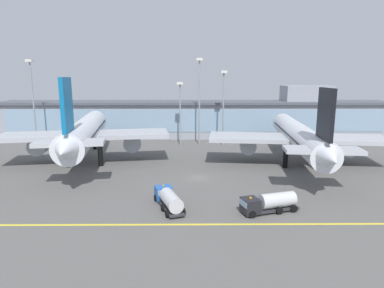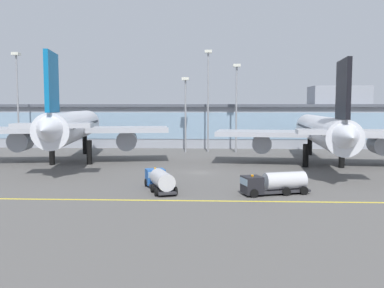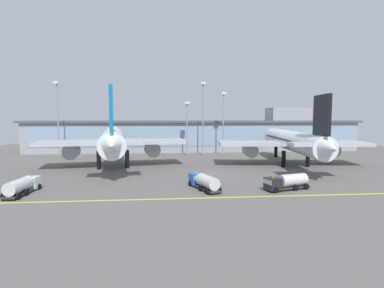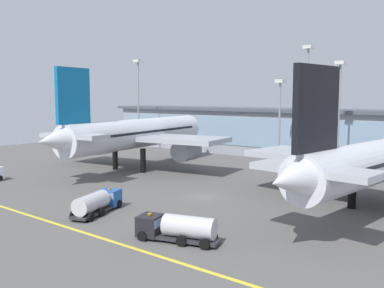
{
  "view_description": "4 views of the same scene",
  "coord_description": "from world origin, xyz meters",
  "px_view_note": "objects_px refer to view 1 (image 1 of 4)",
  "views": [
    {
      "loc": [
        -1.84,
        -65.21,
        20.12
      ],
      "look_at": [
        -1.27,
        4.85,
        6.11
      ],
      "focal_mm": 31.07,
      "sensor_mm": 36.0,
      "label": 1
    },
    {
      "loc": [
        1.84,
        -72.02,
        11.4
      ],
      "look_at": [
        -1.94,
        11.68,
        4.0
      ],
      "focal_mm": 38.97,
      "sensor_mm": 36.0,
      "label": 2
    },
    {
      "loc": [
        -12.59,
        -71.67,
        13.63
      ],
      "look_at": [
        -5.28,
        6.97,
        6.59
      ],
      "focal_mm": 28.36,
      "sensor_mm": 36.0,
      "label": 3
    },
    {
      "loc": [
        39.41,
        -51.26,
        15.29
      ],
      "look_at": [
        -9.73,
        9.68,
        6.66
      ],
      "focal_mm": 40.54,
      "sensor_mm": 36.0,
      "label": 4
    }
  ],
  "objects_px": {
    "apron_light_mast_west": "(199,90)",
    "apron_light_mast_centre": "(32,91)",
    "fuel_tanker_truck": "(168,198)",
    "apron_light_mast_far_east": "(180,103)",
    "airliner_near_right": "(299,136)",
    "apron_light_mast_east": "(223,97)",
    "airliner_near_left": "(85,133)",
    "service_truck_far": "(268,203)"
  },
  "relations": [
    {
      "from": "apron_light_mast_west",
      "to": "fuel_tanker_truck",
      "type": "bearing_deg",
      "value": -97.21
    },
    {
      "from": "airliner_near_left",
      "to": "apron_light_mast_far_east",
      "type": "height_order",
      "value": "airliner_near_left"
    },
    {
      "from": "airliner_near_left",
      "to": "service_truck_far",
      "type": "relative_size",
      "value": 5.54
    },
    {
      "from": "apron_light_mast_west",
      "to": "apron_light_mast_centre",
      "type": "height_order",
      "value": "apron_light_mast_west"
    },
    {
      "from": "airliner_near_left",
      "to": "apron_light_mast_west",
      "type": "relative_size",
      "value": 2.02
    },
    {
      "from": "service_truck_far",
      "to": "apron_light_mast_far_east",
      "type": "distance_m",
      "value": 54.38
    },
    {
      "from": "service_truck_far",
      "to": "apron_light_mast_centre",
      "type": "xyz_separation_m",
      "value": [
        -57.72,
        50.8,
        14.86
      ]
    },
    {
      "from": "fuel_tanker_truck",
      "to": "apron_light_mast_east",
      "type": "bearing_deg",
      "value": -34.6
    },
    {
      "from": "apron_light_mast_west",
      "to": "apron_light_mast_centre",
      "type": "distance_m",
      "value": 48.83
    },
    {
      "from": "airliner_near_right",
      "to": "apron_light_mast_centre",
      "type": "distance_m",
      "value": 75.35
    },
    {
      "from": "airliner_near_left",
      "to": "airliner_near_right",
      "type": "distance_m",
      "value": 50.12
    },
    {
      "from": "airliner_near_right",
      "to": "apron_light_mast_east",
      "type": "bearing_deg",
      "value": 40.06
    },
    {
      "from": "apron_light_mast_far_east",
      "to": "airliner_near_left",
      "type": "bearing_deg",
      "value": -135.9
    },
    {
      "from": "fuel_tanker_truck",
      "to": "apron_light_mast_centre",
      "type": "relative_size",
      "value": 0.37
    },
    {
      "from": "apron_light_mast_centre",
      "to": "apron_light_mast_far_east",
      "type": "distance_m",
      "value": 43.25
    },
    {
      "from": "airliner_near_right",
      "to": "apron_light_mast_west",
      "type": "bearing_deg",
      "value": 49.66
    },
    {
      "from": "apron_light_mast_west",
      "to": "apron_light_mast_far_east",
      "type": "distance_m",
      "value": 6.94
    },
    {
      "from": "airliner_near_right",
      "to": "service_truck_far",
      "type": "distance_m",
      "value": 31.87
    },
    {
      "from": "airliner_near_left",
      "to": "service_truck_far",
      "type": "xyz_separation_m",
      "value": [
        36.53,
        -29.91,
        -5.9
      ]
    },
    {
      "from": "service_truck_far",
      "to": "fuel_tanker_truck",
      "type": "bearing_deg",
      "value": -24.89
    },
    {
      "from": "apron_light_mast_west",
      "to": "service_truck_far",
      "type": "bearing_deg",
      "value": -80.3
    },
    {
      "from": "fuel_tanker_truck",
      "to": "apron_light_mast_east",
      "type": "relative_size",
      "value": 0.42
    },
    {
      "from": "airliner_near_right",
      "to": "apron_light_mast_far_east",
      "type": "distance_m",
      "value": 36.74
    },
    {
      "from": "apron_light_mast_centre",
      "to": "apron_light_mast_west",
      "type": "bearing_deg",
      "value": 1.5
    },
    {
      "from": "apron_light_mast_west",
      "to": "apron_light_mast_east",
      "type": "distance_m",
      "value": 7.43
    },
    {
      "from": "service_truck_far",
      "to": "apron_light_mast_centre",
      "type": "height_order",
      "value": "apron_light_mast_centre"
    },
    {
      "from": "fuel_tanker_truck",
      "to": "apron_light_mast_far_east",
      "type": "relative_size",
      "value": 0.49
    },
    {
      "from": "airliner_near_left",
      "to": "apron_light_mast_far_east",
      "type": "relative_size",
      "value": 2.75
    },
    {
      "from": "apron_light_mast_centre",
      "to": "apron_light_mast_east",
      "type": "height_order",
      "value": "apron_light_mast_centre"
    },
    {
      "from": "service_truck_far",
      "to": "apron_light_mast_far_east",
      "type": "bearing_deg",
      "value": -91.1
    },
    {
      "from": "airliner_near_right",
      "to": "apron_light_mast_east",
      "type": "height_order",
      "value": "apron_light_mast_east"
    },
    {
      "from": "fuel_tanker_truck",
      "to": "service_truck_far",
      "type": "bearing_deg",
      "value": -117.15
    },
    {
      "from": "airliner_near_right",
      "to": "service_truck_far",
      "type": "bearing_deg",
      "value": 160.66
    },
    {
      "from": "airliner_near_right",
      "to": "fuel_tanker_truck",
      "type": "xyz_separation_m",
      "value": [
        -28.78,
        -26.26,
        -5.23
      ]
    },
    {
      "from": "airliner_near_left",
      "to": "apron_light_mast_far_east",
      "type": "xyz_separation_m",
      "value": [
        21.92,
        21.24,
        5.38
      ]
    },
    {
      "from": "airliner_near_left",
      "to": "apron_light_mast_west",
      "type": "bearing_deg",
      "value": -60.05
    },
    {
      "from": "apron_light_mast_centre",
      "to": "airliner_near_right",
      "type": "bearing_deg",
      "value": -17.48
    },
    {
      "from": "fuel_tanker_truck",
      "to": "apron_light_mast_east",
      "type": "distance_m",
      "value": 52.63
    },
    {
      "from": "apron_light_mast_far_east",
      "to": "apron_light_mast_west",
      "type": "bearing_deg",
      "value": 9.28
    },
    {
      "from": "airliner_near_left",
      "to": "apron_light_mast_west",
      "type": "height_order",
      "value": "apron_light_mast_west"
    },
    {
      "from": "service_truck_far",
      "to": "apron_light_mast_east",
      "type": "distance_m",
      "value": 52.94
    },
    {
      "from": "airliner_near_right",
      "to": "apron_light_mast_east",
      "type": "relative_size",
      "value": 2.46
    }
  ]
}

